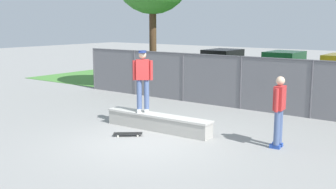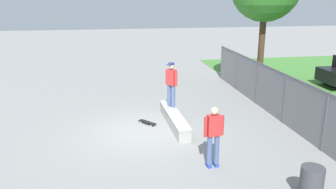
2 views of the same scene
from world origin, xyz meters
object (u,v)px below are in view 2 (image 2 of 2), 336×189
object	(u,v)px
bystander	(214,134)
trash_bin	(311,184)
concrete_ledge	(174,119)
skateboarder	(171,83)
skateboard	(147,122)

from	to	relation	value
bystander	trash_bin	world-z (taller)	bystander
concrete_ledge	skateboarder	distance (m)	1.38
skateboarder	trash_bin	bearing A→B (deg)	21.04
concrete_ledge	skateboard	size ratio (longest dim) A/B	4.69
bystander	trash_bin	bearing A→B (deg)	42.37
skateboard	trash_bin	world-z (taller)	trash_bin
concrete_ledge	bystander	size ratio (longest dim) A/B	1.93
trash_bin	skateboarder	bearing A→B (deg)	-158.96
bystander	trash_bin	size ratio (longest dim) A/B	2.11
bystander	concrete_ledge	bearing A→B (deg)	-172.35
trash_bin	concrete_ledge	bearing A→B (deg)	-157.21
bystander	trash_bin	xyz separation A→B (m)	(2.03, 1.85, -0.58)
skateboard	trash_bin	size ratio (longest dim) A/B	0.86
bystander	skateboarder	bearing A→B (deg)	-173.20
trash_bin	skateboard	bearing A→B (deg)	-150.15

